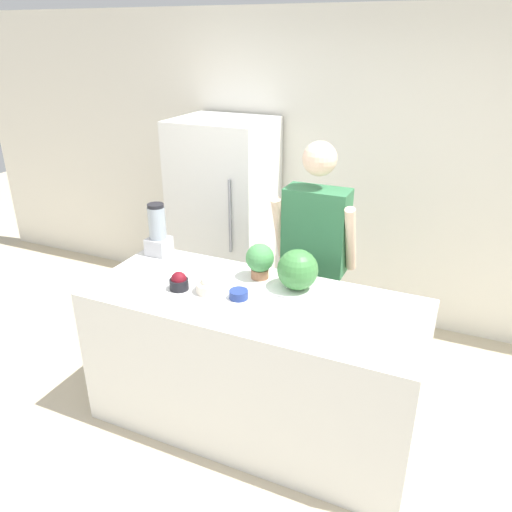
# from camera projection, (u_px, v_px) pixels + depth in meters

# --- Properties ---
(ground_plane) EXTENTS (14.00, 14.00, 0.00)m
(ground_plane) POSITION_uv_depth(u_px,v_px,m) (225.00, 465.00, 3.01)
(ground_plane) COLOR beige
(wall_back) EXTENTS (8.00, 0.06, 2.60)m
(wall_back) POSITION_uv_depth(u_px,v_px,m) (337.00, 172.00, 4.28)
(wall_back) COLOR white
(wall_back) RESTS_ON ground_plane
(counter_island) EXTENTS (2.04, 0.83, 0.95)m
(counter_island) POSITION_uv_depth(u_px,v_px,m) (253.00, 363.00, 3.17)
(counter_island) COLOR white
(counter_island) RESTS_ON ground_plane
(refrigerator) EXTENTS (0.79, 0.74, 1.75)m
(refrigerator) POSITION_uv_depth(u_px,v_px,m) (225.00, 219.00, 4.45)
(refrigerator) COLOR white
(refrigerator) RESTS_ON ground_plane
(person) EXTENTS (0.58, 0.27, 1.76)m
(person) POSITION_uv_depth(u_px,v_px,m) (314.00, 262.00, 3.54)
(person) COLOR #4C608C
(person) RESTS_ON ground_plane
(cutting_board) EXTENTS (0.36, 0.25, 0.01)m
(cutting_board) POSITION_uv_depth(u_px,v_px,m) (293.00, 288.00, 3.05)
(cutting_board) COLOR white
(cutting_board) RESTS_ON counter_island
(watermelon) EXTENTS (0.25, 0.25, 0.25)m
(watermelon) POSITION_uv_depth(u_px,v_px,m) (298.00, 270.00, 2.99)
(watermelon) COLOR #3D7F3D
(watermelon) RESTS_ON cutting_board
(bowl_cherries) EXTENTS (0.12, 0.12, 0.11)m
(bowl_cherries) POSITION_uv_depth(u_px,v_px,m) (179.00, 282.00, 3.04)
(bowl_cherries) COLOR black
(bowl_cherries) RESTS_ON counter_island
(bowl_cream) EXTENTS (0.16, 0.16, 0.11)m
(bowl_cream) POSITION_uv_depth(u_px,v_px,m) (209.00, 285.00, 3.01)
(bowl_cream) COLOR beige
(bowl_cream) RESTS_ON counter_island
(bowl_small_blue) EXTENTS (0.11, 0.11, 0.05)m
(bowl_small_blue) POSITION_uv_depth(u_px,v_px,m) (239.00, 294.00, 2.95)
(bowl_small_blue) COLOR navy
(bowl_small_blue) RESTS_ON counter_island
(blender) EXTENTS (0.15, 0.15, 0.37)m
(blender) POSITION_uv_depth(u_px,v_px,m) (158.00, 232.00, 3.49)
(blender) COLOR #B7B7BC
(blender) RESTS_ON counter_island
(potted_plant) EXTENTS (0.18, 0.18, 0.23)m
(potted_plant) POSITION_uv_depth(u_px,v_px,m) (260.00, 260.00, 3.15)
(potted_plant) COLOR #996647
(potted_plant) RESTS_ON counter_island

